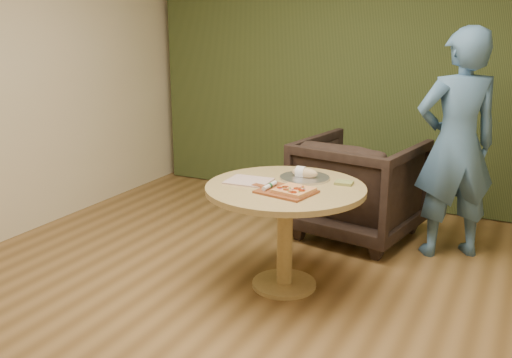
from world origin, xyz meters
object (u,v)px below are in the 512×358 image
at_px(armchair, 359,183).
at_px(pizza_paddle, 285,191).
at_px(pedestal_table, 285,205).
at_px(bread_roll, 304,173).
at_px(flatbread_pizza, 294,190).
at_px(cutlery_roll, 270,186).
at_px(serving_tray, 305,178).
at_px(person_standing, 456,145).

bearing_deg(armchair, pizza_paddle, 94.84).
bearing_deg(armchair, pedestal_table, 91.45).
bearing_deg(pizza_paddle, armchair, 95.79).
bearing_deg(bread_roll, flatbread_pizza, -77.57).
xyz_separation_m(pedestal_table, cutlery_roll, (-0.05, -0.14, 0.17)).
bearing_deg(serving_tray, pizza_paddle, -88.51).
bearing_deg(bread_roll, person_standing, 45.22).
height_order(bread_roll, armchair, armchair).
xyz_separation_m(cutlery_roll, armchair, (0.23, 1.34, -0.30)).
distance_m(pedestal_table, bread_roll, 0.29).
bearing_deg(serving_tray, flatbread_pizza, -78.86).
height_order(bread_roll, person_standing, person_standing).
bearing_deg(serving_tray, pedestal_table, -102.49).
xyz_separation_m(pizza_paddle, bread_roll, (-0.02, 0.37, 0.04)).
xyz_separation_m(bread_roll, person_standing, (0.91, 0.91, 0.11)).
bearing_deg(pizza_paddle, cutlery_roll, -172.46).
bearing_deg(pedestal_table, bread_roll, 79.67).
distance_m(pizza_paddle, cutlery_roll, 0.12).
bearing_deg(person_standing, flatbread_pizza, 25.41).
distance_m(pizza_paddle, serving_tray, 0.37).
bearing_deg(armchair, serving_tray, 92.47).
relative_size(bread_roll, person_standing, 0.11).
height_order(cutlery_roll, serving_tray, cutlery_roll).
relative_size(pizza_paddle, cutlery_roll, 2.35).
distance_m(bread_roll, person_standing, 1.29).
height_order(pedestal_table, armchair, armchair).
bearing_deg(person_standing, pedestal_table, 18.15).
xyz_separation_m(armchair, person_standing, (0.77, -0.06, 0.42)).
relative_size(pizza_paddle, bread_roll, 2.42).
relative_size(pizza_paddle, flatbread_pizza, 1.82).
relative_size(pedestal_table, serving_tray, 3.10).
height_order(pedestal_table, pizza_paddle, pizza_paddle).
bearing_deg(person_standing, serving_tray, 13.39).
bearing_deg(serving_tray, cutlery_roll, -105.96).
relative_size(pedestal_table, cutlery_roll, 5.55).
xyz_separation_m(pedestal_table, bread_roll, (0.04, 0.23, 0.18)).
height_order(serving_tray, person_standing, person_standing).
distance_m(cutlery_roll, serving_tray, 0.38).
xyz_separation_m(bread_roll, armchair, (0.13, 0.98, -0.31)).
bearing_deg(person_standing, cutlery_roll, 19.82).
height_order(pedestal_table, person_standing, person_standing).
bearing_deg(cutlery_roll, pedestal_table, 70.63).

